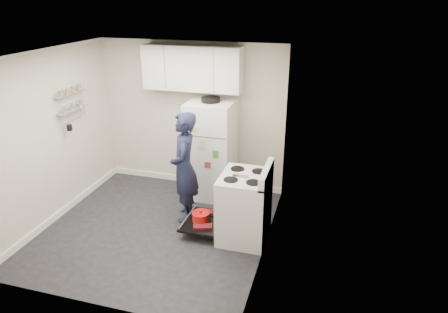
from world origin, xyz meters
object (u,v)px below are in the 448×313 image
(electric_range, at_px, (244,207))
(refrigerator, at_px, (211,150))
(person, at_px, (184,167))
(open_oven_door, at_px, (203,219))

(electric_range, relative_size, refrigerator, 0.65)
(electric_range, distance_m, person, 1.07)
(person, bearing_deg, refrigerator, 153.07)
(open_oven_door, bearing_deg, electric_range, 0.63)
(person, bearing_deg, electric_range, 57.80)
(electric_range, relative_size, open_oven_door, 1.57)
(electric_range, xyz_separation_m, refrigerator, (-0.81, 1.10, 0.35))
(refrigerator, height_order, person, refrigerator)
(electric_range, bearing_deg, refrigerator, 126.36)
(electric_range, height_order, open_oven_door, electric_range)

